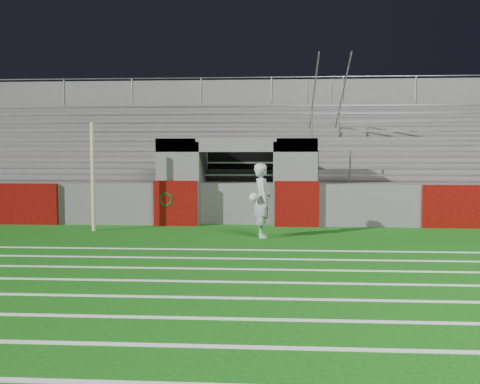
{
  "coord_description": "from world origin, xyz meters",
  "views": [
    {
      "loc": [
        1.13,
        -12.73,
        2.12
      ],
      "look_at": [
        0.2,
        1.8,
        1.1
      ],
      "focal_mm": 40.0,
      "sensor_mm": 36.0,
      "label": 1
    }
  ],
  "objects": [
    {
      "name": "field_markings",
      "position": [
        0.0,
        -5.0,
        0.01
      ],
      "size": [
        28.0,
        8.09,
        0.01
      ],
      "color": "white",
      "rests_on": "ground"
    },
    {
      "name": "field_post",
      "position": [
        -3.88,
        1.76,
        1.5
      ],
      "size": [
        0.12,
        0.12,
        3.0
      ],
      "primitive_type": "cylinder",
      "color": "#C5B592",
      "rests_on": "ground"
    },
    {
      "name": "stadium_structure",
      "position": [
        0.0,
        7.97,
        1.49
      ],
      "size": [
        26.0,
        8.48,
        5.42
      ],
      "color": "#565451",
      "rests_on": "ground"
    },
    {
      "name": "goalkeeper_with_ball",
      "position": [
        0.83,
        0.87,
        0.95
      ],
      "size": [
        0.6,
        0.74,
        1.9
      ],
      "color": "#A0A5A9",
      "rests_on": "ground"
    },
    {
      "name": "ground",
      "position": [
        0.0,
        0.0,
        0.0
      ],
      "size": [
        90.0,
        90.0,
        0.0
      ],
      "primitive_type": "plane",
      "color": "#10520D",
      "rests_on": "ground"
    },
    {
      "name": "hose_coil",
      "position": [
        -2.08,
        2.93,
        0.78
      ],
      "size": [
        0.52,
        0.14,
        0.52
      ],
      "color": "#0C3D11",
      "rests_on": "ground"
    }
  ]
}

